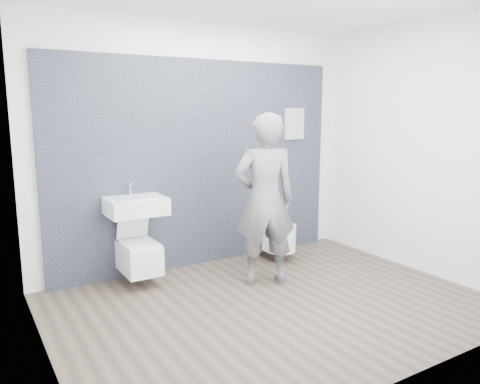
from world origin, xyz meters
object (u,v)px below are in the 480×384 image
washbasin (136,206)px  visitor (265,200)px  toilet_square (139,255)px  toilet_rounded (276,236)px

washbasin → visitor: size_ratio=0.33×
toilet_square → visitor: visitor is taller
toilet_rounded → visitor: size_ratio=0.34×
washbasin → visitor: visitor is taller
toilet_square → visitor: 1.46m
washbasin → toilet_square: (0.00, -0.03, -0.54)m
washbasin → visitor: (1.16, -0.69, 0.06)m
toilet_square → toilet_rounded: 1.74m
washbasin → toilet_rounded: washbasin is taller
washbasin → toilet_rounded: (1.74, -0.08, -0.56)m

